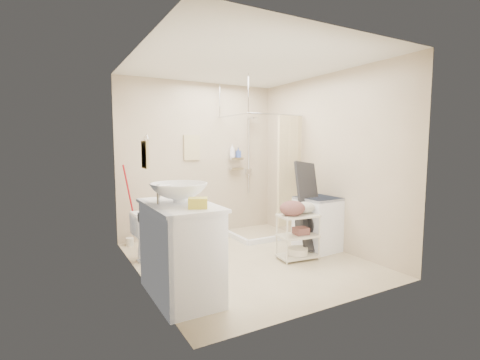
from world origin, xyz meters
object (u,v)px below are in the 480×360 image
(laundry_rack, at_px, (298,232))
(washing_machine, at_px, (318,224))
(vanity, at_px, (180,250))
(toilet, at_px, (157,235))

(laundry_rack, bearing_deg, washing_machine, 25.79)
(washing_machine, xyz_separation_m, laundry_rack, (-0.52, -0.18, -0.02))
(vanity, xyz_separation_m, laundry_rack, (1.78, 0.32, -0.11))
(washing_machine, bearing_deg, laundry_rack, -164.31)
(vanity, xyz_separation_m, toilet, (0.12, 1.26, -0.15))
(vanity, relative_size, laundry_rack, 1.49)
(vanity, distance_m, laundry_rack, 1.81)
(washing_machine, bearing_deg, vanity, -171.51)
(vanity, height_order, washing_machine, vanity)
(toilet, height_order, laundry_rack, laundry_rack)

